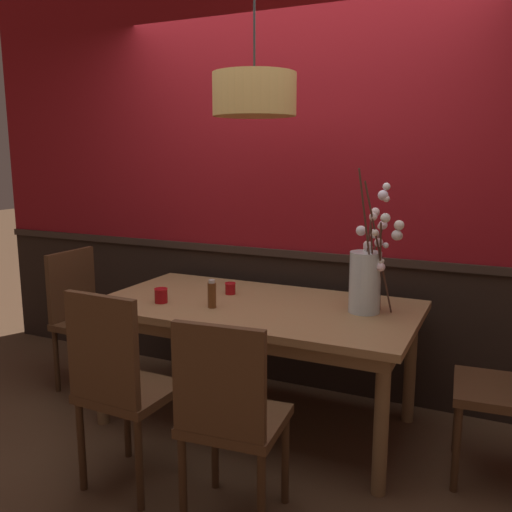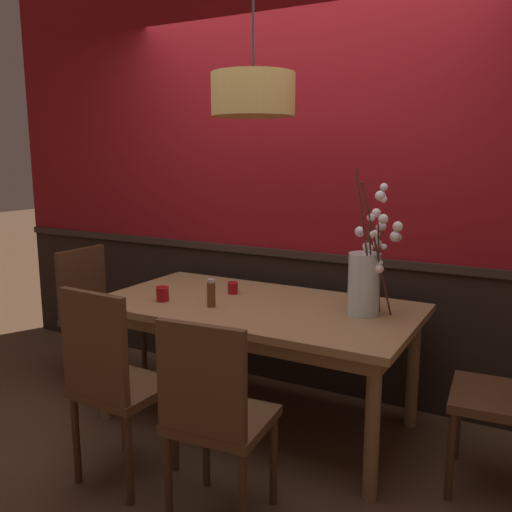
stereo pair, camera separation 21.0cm
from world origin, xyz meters
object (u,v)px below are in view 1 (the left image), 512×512
object	(u,v)px
chair_head_east_end	(512,379)
candle_holder_nearer_edge	(230,288)
condiment_bottle	(212,294)
candle_holder_nearer_center	(161,295)
dining_table	(256,317)
chair_far_side_left	(273,300)
chair_near_side_left	(119,382)
pendant_lamp	(254,95)
chair_head_west_end	(86,312)
chair_near_side_right	(229,413)
vase_with_blossoms	(367,276)
chair_far_side_right	(342,305)

from	to	relation	value
chair_head_east_end	candle_holder_nearer_edge	world-z (taller)	chair_head_east_end
candle_holder_nearer_edge	condiment_bottle	bearing A→B (deg)	-81.57
chair_head_east_end	candle_holder_nearer_center	world-z (taller)	chair_head_east_end
dining_table	chair_far_side_left	size ratio (longest dim) A/B	2.06
chair_near_side_left	pendant_lamp	xyz separation A→B (m)	(0.33, 0.79, 1.35)
chair_near_side_left	condiment_bottle	bearing A→B (deg)	81.36
chair_near_side_left	chair_head_east_end	bearing A→B (deg)	27.37
chair_head_west_end	dining_table	bearing A→B (deg)	-0.49
dining_table	chair_near_side_left	bearing A→B (deg)	-108.51
chair_head_west_end	candle_holder_nearer_edge	distance (m)	1.09
chair_near_side_right	vase_with_blossoms	world-z (taller)	vase_with_blossoms
chair_head_west_end	pendant_lamp	xyz separation A→B (m)	(1.33, -0.10, 1.37)
chair_near_side_left	candle_holder_nearer_edge	bearing A→B (deg)	86.62
chair_far_side_right	vase_with_blossoms	world-z (taller)	vase_with_blossoms
dining_table	condiment_bottle	world-z (taller)	condiment_bottle
chair_far_side_left	chair_near_side_left	size ratio (longest dim) A/B	0.90
vase_with_blossoms	chair_far_side_left	bearing A→B (deg)	137.79
condiment_bottle	chair_head_east_end	bearing A→B (deg)	6.01
chair_head_west_end	candle_holder_nearer_edge	world-z (taller)	chair_head_west_end
chair_near_side_right	chair_far_side_left	size ratio (longest dim) A/B	1.06
chair_far_side_right	chair_head_west_end	bearing A→B (deg)	-149.74
chair_near_side_right	chair_near_side_left	xyz separation A→B (m)	(-0.59, 0.02, 0.02)
chair_far_side_left	chair_far_side_right	world-z (taller)	chair_far_side_right
chair_far_side_left	vase_with_blossoms	world-z (taller)	vase_with_blossoms
chair_near_side_right	condiment_bottle	xyz separation A→B (m)	(-0.48, 0.72, 0.29)
chair_near_side_right	candle_holder_nearer_edge	world-z (taller)	chair_near_side_right
chair_far_side_left	candle_holder_nearer_edge	size ratio (longest dim) A/B	12.31
candle_holder_nearer_edge	pendant_lamp	world-z (taller)	pendant_lamp
vase_with_blossoms	pendant_lamp	bearing A→B (deg)	-162.88
chair_far_side_right	candle_holder_nearer_center	xyz separation A→B (m)	(-0.77, -1.13, 0.26)
chair_head_east_end	chair_near_side_left	xyz separation A→B (m)	(-1.66, -0.86, 0.02)
candle_holder_nearer_edge	condiment_bottle	distance (m)	0.32
chair_head_east_end	candle_holder_nearer_edge	xyz separation A→B (m)	(-1.60, 0.15, 0.25)
dining_table	vase_with_blossoms	distance (m)	0.69
chair_head_east_end	chair_far_side_left	bearing A→B (deg)	150.56
chair_far_side_left	condiment_bottle	distance (m)	1.14
chair_near_side_left	dining_table	bearing A→B (deg)	71.49
chair_head_west_end	candle_holder_nearer_center	bearing A→B (deg)	-16.20
chair_head_east_end	candle_holder_nearer_center	distance (m)	1.91
chair_near_side_right	candle_holder_nearer_edge	xyz separation A→B (m)	(-0.53, 1.03, 0.25)
dining_table	chair_far_side_left	world-z (taller)	chair_far_side_left
chair_head_east_end	vase_with_blossoms	world-z (taller)	vase_with_blossoms
chair_near_side_left	candle_holder_nearer_edge	xyz separation A→B (m)	(0.06, 1.01, 0.23)
dining_table	chair_far_side_right	distance (m)	0.96
chair_near_side_left	vase_with_blossoms	xyz separation A→B (m)	(0.92, 0.97, 0.39)
chair_far_side_right	chair_near_side_left	size ratio (longest dim) A/B	0.93
vase_with_blossoms	chair_near_side_right	bearing A→B (deg)	-108.12
candle_holder_nearer_edge	pendant_lamp	xyz separation A→B (m)	(0.27, -0.22, 1.12)
dining_table	chair_near_side_right	bearing A→B (deg)	-71.90
dining_table	chair_far_side_right	bearing A→B (deg)	74.40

